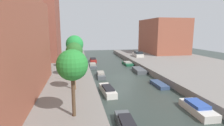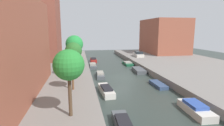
{
  "view_description": "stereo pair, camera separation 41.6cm",
  "coord_description": "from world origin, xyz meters",
  "px_view_note": "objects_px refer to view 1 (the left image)",
  "views": [
    {
      "loc": [
        -7.07,
        -27.26,
        7.51
      ],
      "look_at": [
        -0.14,
        8.28,
        0.95
      ],
      "focal_mm": 28.82,
      "sensor_mm": 36.0,
      "label": 1
    },
    {
      "loc": [
        -6.66,
        -27.34,
        7.51
      ],
      "look_at": [
        -0.14,
        8.28,
        0.95
      ],
      "focal_mm": 28.82,
      "sensor_mm": 36.0,
      "label": 2
    }
  ],
  "objects_px": {
    "moored_boat_left_2": "(108,90)",
    "moored_boat_right_2": "(159,84)",
    "moored_boat_left_5": "(93,60)",
    "low_block_right": "(163,36)",
    "apartment_tower_far": "(33,6)",
    "moored_boat_left_4": "(93,66)",
    "moored_boat_right_1": "(198,108)",
    "moored_boat_right_3": "(139,70)",
    "moored_boat_left_1": "(126,124)",
    "moored_boat_left_3": "(101,75)",
    "street_tree_4": "(75,47)",
    "street_tree_2": "(74,51)",
    "street_tree_1": "(74,61)",
    "parked_car": "(138,54)",
    "street_tree_0": "(72,66)",
    "moored_boat_right_4": "(128,64)",
    "street_tree_3": "(75,44)"
  },
  "relations": [
    {
      "from": "moored_boat_right_4",
      "to": "street_tree_4",
      "type": "bearing_deg",
      "value": -178.61
    },
    {
      "from": "moored_boat_left_5",
      "to": "moored_boat_right_4",
      "type": "xyz_separation_m",
      "value": [
        7.19,
        -5.34,
        -0.13
      ]
    },
    {
      "from": "parked_car",
      "to": "moored_boat_left_5",
      "type": "distance_m",
      "value": 11.49
    },
    {
      "from": "moored_boat_left_3",
      "to": "moored_boat_right_3",
      "type": "relative_size",
      "value": 0.91
    },
    {
      "from": "moored_boat_left_2",
      "to": "moored_boat_right_2",
      "type": "distance_m",
      "value": 7.59
    },
    {
      "from": "street_tree_3",
      "to": "apartment_tower_far",
      "type": "bearing_deg",
      "value": 128.75
    },
    {
      "from": "street_tree_4",
      "to": "moored_boat_left_5",
      "type": "bearing_deg",
      "value": 53.66
    },
    {
      "from": "apartment_tower_far",
      "to": "street_tree_4",
      "type": "height_order",
      "value": "apartment_tower_far"
    },
    {
      "from": "street_tree_4",
      "to": "moored_boat_left_5",
      "type": "height_order",
      "value": "street_tree_4"
    },
    {
      "from": "apartment_tower_far",
      "to": "moored_boat_left_1",
      "type": "xyz_separation_m",
      "value": [
        12.49,
        -29.82,
        -12.3
      ]
    },
    {
      "from": "apartment_tower_far",
      "to": "moored_boat_left_3",
      "type": "bearing_deg",
      "value": -47.99
    },
    {
      "from": "parked_car",
      "to": "street_tree_4",
      "type": "bearing_deg",
      "value": -159.83
    },
    {
      "from": "moored_boat_left_1",
      "to": "moored_boat_right_3",
      "type": "relative_size",
      "value": 0.86
    },
    {
      "from": "moored_boat_left_4",
      "to": "moored_boat_right_2",
      "type": "xyz_separation_m",
      "value": [
        7.87,
        -13.92,
        -0.17
      ]
    },
    {
      "from": "street_tree_1",
      "to": "street_tree_2",
      "type": "relative_size",
      "value": 0.87
    },
    {
      "from": "moored_boat_left_1",
      "to": "moored_boat_right_2",
      "type": "height_order",
      "value": "moored_boat_left_1"
    },
    {
      "from": "low_block_right",
      "to": "moored_boat_right_2",
      "type": "xyz_separation_m",
      "value": [
        -14.18,
        -27.83,
        -5.63
      ]
    },
    {
      "from": "moored_boat_right_1",
      "to": "moored_boat_right_4",
      "type": "height_order",
      "value": "moored_boat_right_1"
    },
    {
      "from": "street_tree_4",
      "to": "moored_boat_left_2",
      "type": "distance_m",
      "value": 17.88
    },
    {
      "from": "street_tree_1",
      "to": "street_tree_3",
      "type": "bearing_deg",
      "value": 90.0
    },
    {
      "from": "street_tree_0",
      "to": "moored_boat_left_3",
      "type": "distance_m",
      "value": 16.24
    },
    {
      "from": "moored_boat_left_1",
      "to": "moored_boat_right_3",
      "type": "height_order",
      "value": "moored_boat_left_1"
    },
    {
      "from": "parked_car",
      "to": "moored_boat_left_1",
      "type": "relative_size",
      "value": 1.13
    },
    {
      "from": "moored_boat_right_1",
      "to": "street_tree_0",
      "type": "bearing_deg",
      "value": -177.53
    },
    {
      "from": "moored_boat_right_1",
      "to": "moored_boat_right_3",
      "type": "distance_m",
      "value": 16.83
    },
    {
      "from": "moored_boat_right_1",
      "to": "moored_boat_right_2",
      "type": "xyz_separation_m",
      "value": [
        0.12,
        8.24,
        -0.19
      ]
    },
    {
      "from": "street_tree_3",
      "to": "moored_boat_left_4",
      "type": "relative_size",
      "value": 1.68
    },
    {
      "from": "street_tree_1",
      "to": "moored_boat_right_2",
      "type": "bearing_deg",
      "value": 11.71
    },
    {
      "from": "moored_boat_left_3",
      "to": "moored_boat_right_4",
      "type": "xyz_separation_m",
      "value": [
        7.27,
        9.5,
        -0.09
      ]
    },
    {
      "from": "street_tree_3",
      "to": "moored_boat_left_2",
      "type": "distance_m",
      "value": 12.72
    },
    {
      "from": "moored_boat_left_2",
      "to": "moored_boat_left_3",
      "type": "xyz_separation_m",
      "value": [
        0.19,
        7.81,
        -0.02
      ]
    },
    {
      "from": "apartment_tower_far",
      "to": "low_block_right",
      "type": "height_order",
      "value": "apartment_tower_far"
    },
    {
      "from": "moored_boat_left_4",
      "to": "moored_boat_right_4",
      "type": "xyz_separation_m",
      "value": [
        7.9,
        1.9,
        -0.11
      ]
    },
    {
      "from": "moored_boat_right_4",
      "to": "moored_boat_left_4",
      "type": "bearing_deg",
      "value": -166.51
    },
    {
      "from": "street_tree_3",
      "to": "moored_boat_left_3",
      "type": "height_order",
      "value": "street_tree_3"
    },
    {
      "from": "apartment_tower_far",
      "to": "moored_boat_left_3",
      "type": "distance_m",
      "value": 22.46
    },
    {
      "from": "parked_car",
      "to": "moored_boat_left_2",
      "type": "height_order",
      "value": "parked_car"
    },
    {
      "from": "street_tree_2",
      "to": "moored_boat_right_2",
      "type": "distance_m",
      "value": 12.69
    },
    {
      "from": "street_tree_0",
      "to": "street_tree_1",
      "type": "height_order",
      "value": "street_tree_0"
    },
    {
      "from": "street_tree_2",
      "to": "moored_boat_left_1",
      "type": "height_order",
      "value": "street_tree_2"
    },
    {
      "from": "moored_boat_left_3",
      "to": "moored_boat_right_2",
      "type": "xyz_separation_m",
      "value": [
        7.24,
        -6.31,
        -0.15
      ]
    },
    {
      "from": "street_tree_4",
      "to": "moored_boat_left_3",
      "type": "bearing_deg",
      "value": -66.34
    },
    {
      "from": "moored_boat_left_5",
      "to": "moored_boat_right_3",
      "type": "bearing_deg",
      "value": -59.88
    },
    {
      "from": "street_tree_4",
      "to": "moored_boat_left_4",
      "type": "distance_m",
      "value": 5.39
    },
    {
      "from": "moored_boat_right_1",
      "to": "moored_boat_left_3",
      "type": "bearing_deg",
      "value": 116.05
    },
    {
      "from": "low_block_right",
      "to": "moored_boat_left_5",
      "type": "bearing_deg",
      "value": -162.62
    },
    {
      "from": "parked_car",
      "to": "moored_boat_right_3",
      "type": "height_order",
      "value": "parked_car"
    },
    {
      "from": "street_tree_2",
      "to": "street_tree_1",
      "type": "bearing_deg",
      "value": -90.0
    },
    {
      "from": "moored_boat_left_2",
      "to": "moored_boat_left_5",
      "type": "height_order",
      "value": "moored_boat_left_5"
    },
    {
      "from": "apartment_tower_far",
      "to": "moored_boat_left_4",
      "type": "relative_size",
      "value": 6.84
    }
  ]
}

